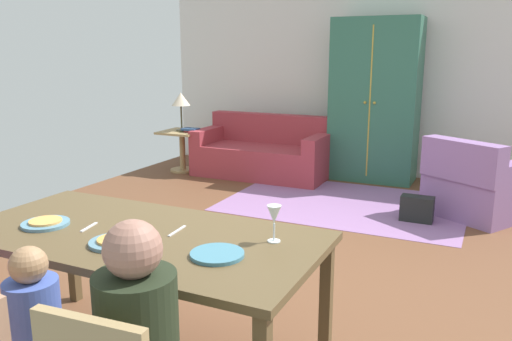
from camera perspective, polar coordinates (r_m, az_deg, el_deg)
ground_plane at (r=4.50m, az=4.68°, el=-8.97°), size 6.45×6.36×0.02m
back_wall at (r=7.30m, az=14.03°, el=10.09°), size 6.45×0.10×2.70m
dining_table at (r=2.77m, az=-12.82°, el=-8.04°), size 1.91×0.93×0.76m
plate_near_man at (r=3.01m, az=-22.26°, el=-5.47°), size 0.25×0.25×0.02m
pizza_near_man at (r=3.01m, az=-22.29°, el=-5.20°), size 0.17×0.17×0.01m
plate_near_child at (r=2.62m, az=-15.34°, el=-7.67°), size 0.25×0.25×0.02m
pizza_near_child at (r=2.61m, az=-15.36°, el=-7.36°), size 0.17×0.17×0.01m
plate_near_woman at (r=2.39m, az=-4.32°, el=-9.23°), size 0.25×0.25×0.02m
wine_glass at (r=2.52m, az=2.02°, el=-5.06°), size 0.07×0.07×0.19m
fork at (r=2.89m, az=-18.01°, el=-5.98°), size 0.05×0.15×0.01m
knife at (r=2.73m, az=-8.73°, el=-6.63°), size 0.03×0.17×0.01m
area_rug at (r=5.91m, az=9.75°, el=-3.57°), size 2.60×1.80×0.01m
couch at (r=7.09m, az=0.81°, el=1.87°), size 1.81×0.86×0.82m
armchair at (r=5.79m, az=23.27°, el=-1.59°), size 1.17×1.18×0.82m
armoire at (r=6.94m, az=13.02°, el=7.53°), size 1.10×0.59×2.10m
side_table at (r=7.41m, az=-8.16°, el=2.80°), size 0.56×0.56×0.58m
table_lamp at (r=7.32m, az=-8.32°, el=7.67°), size 0.26×0.26×0.54m
book_lower at (r=7.23m, az=-6.94°, el=4.34°), size 0.22×0.16×0.03m
book_upper at (r=7.24m, az=-7.28°, el=4.56°), size 0.22×0.16×0.03m
handbag at (r=5.44m, az=17.39°, el=-4.07°), size 0.32×0.16×0.26m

